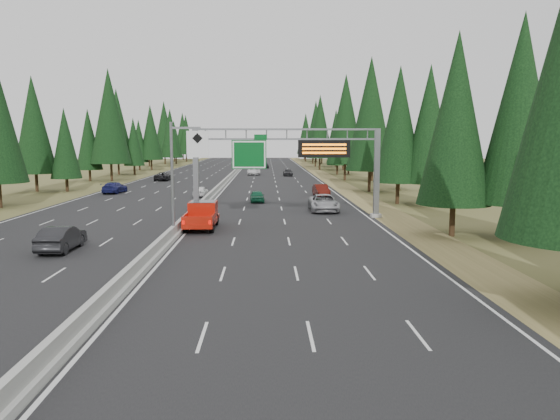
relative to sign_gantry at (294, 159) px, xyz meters
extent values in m
cube|color=black|center=(-8.92, 45.12, -5.23)|extent=(32.00, 260.00, 0.08)
cube|color=olive|center=(8.88, 45.12, -5.24)|extent=(3.60, 260.00, 0.06)
cube|color=brown|center=(-26.72, 45.12, -5.24)|extent=(3.60, 260.00, 0.06)
cube|color=gray|center=(-8.92, 45.12, -5.04)|extent=(0.70, 260.00, 0.30)
cube|color=gray|center=(-8.92, 45.12, -4.64)|extent=(0.30, 260.00, 0.60)
cube|color=slate|center=(-8.57, 0.12, -1.29)|extent=(0.45, 0.45, 7.80)
cube|color=gray|center=(-8.57, 0.12, -5.04)|extent=(0.90, 0.90, 0.30)
cube|color=slate|center=(7.28, 0.12, -1.29)|extent=(0.45, 0.45, 7.80)
cube|color=gray|center=(7.28, 0.12, -5.04)|extent=(0.90, 0.90, 0.30)
cube|color=slate|center=(-0.64, 0.12, 2.53)|extent=(15.85, 0.35, 0.16)
cube|color=slate|center=(-0.64, 0.12, 1.69)|extent=(15.85, 0.35, 0.16)
cube|color=#054C19|center=(-3.92, -0.13, 0.36)|extent=(3.00, 0.10, 2.50)
cube|color=silver|center=(-3.92, -0.19, 0.36)|extent=(2.85, 0.02, 2.35)
cube|color=#054C19|center=(-2.92, -0.13, 1.86)|extent=(1.10, 0.10, 0.45)
cube|color=black|center=(2.58, -0.18, 0.86)|extent=(4.50, 0.40, 1.50)
cube|color=orange|center=(2.58, -0.40, 1.21)|extent=(3.80, 0.02, 0.18)
cube|color=orange|center=(2.58, -0.40, 0.86)|extent=(3.80, 0.02, 0.18)
cube|color=orange|center=(2.58, -0.40, 0.51)|extent=(3.80, 0.02, 0.18)
cylinder|color=slate|center=(-8.92, -9.88, -1.19)|extent=(0.20, 0.20, 8.00)
cube|color=gray|center=(-8.92, -9.88, -5.09)|extent=(0.50, 0.50, 0.20)
cube|color=slate|center=(-7.92, -9.88, 2.41)|extent=(2.00, 0.15, 0.15)
cube|color=silver|center=(-7.12, -10.00, 1.31)|extent=(1.50, 0.06, 1.80)
cylinder|color=black|center=(10.87, -9.31, -4.12)|extent=(0.40, 0.40, 2.30)
cone|color=black|center=(10.87, -9.31, 3.08)|extent=(5.18, 5.18, 12.09)
cylinder|color=black|center=(14.95, -10.26, -4.03)|extent=(0.40, 0.40, 2.48)
cone|color=black|center=(14.95, -10.26, 3.71)|extent=(5.57, 5.57, 13.00)
cylinder|color=black|center=(11.80, 10.96, -4.09)|extent=(0.40, 0.40, 2.36)
cone|color=black|center=(11.80, 10.96, 3.30)|extent=(5.32, 5.32, 12.41)
cylinder|color=black|center=(14.72, 9.87, -4.09)|extent=(0.40, 0.40, 2.36)
cone|color=black|center=(14.72, 9.87, 3.30)|extent=(5.32, 5.32, 12.41)
cylinder|color=black|center=(11.47, 25.47, -3.84)|extent=(0.40, 0.40, 2.86)
cone|color=black|center=(11.47, 25.47, 5.11)|extent=(6.44, 6.44, 15.03)
cylinder|color=black|center=(16.03, 27.80, -4.30)|extent=(0.40, 0.40, 1.94)
cone|color=black|center=(16.03, 27.80, 1.76)|extent=(4.37, 4.37, 10.19)
cylinder|color=black|center=(11.28, 47.08, -3.81)|extent=(0.40, 0.40, 2.92)
cone|color=black|center=(11.28, 47.08, 5.30)|extent=(6.56, 6.56, 15.30)
cylinder|color=black|center=(15.69, 45.37, -4.04)|extent=(0.40, 0.40, 2.47)
cone|color=black|center=(15.69, 45.37, 3.68)|extent=(5.55, 5.55, 12.95)
cylinder|color=black|center=(12.06, 63.52, -4.30)|extent=(0.40, 0.40, 1.93)
cone|color=black|center=(12.06, 63.52, 1.73)|extent=(4.34, 4.34, 10.13)
cylinder|color=black|center=(14.49, 64.26, -4.05)|extent=(0.40, 0.40, 2.44)
cone|color=black|center=(14.49, 64.26, 3.59)|extent=(5.50, 5.50, 12.83)
cylinder|color=black|center=(10.28, 81.81, -3.86)|extent=(0.40, 0.40, 2.82)
cone|color=black|center=(10.28, 81.81, 4.94)|extent=(6.34, 6.34, 14.79)
cylinder|color=black|center=(15.67, 80.37, -3.84)|extent=(0.40, 0.40, 2.85)
cone|color=black|center=(15.67, 80.37, 5.07)|extent=(6.42, 6.42, 14.97)
cylinder|color=black|center=(10.72, 97.80, -3.88)|extent=(0.40, 0.40, 2.78)
cone|color=black|center=(10.72, 97.80, 4.81)|extent=(6.26, 6.26, 14.60)
cylinder|color=black|center=(15.99, 97.21, -4.07)|extent=(0.40, 0.40, 2.41)
cone|color=black|center=(15.99, 97.21, 3.45)|extent=(5.41, 5.41, 12.63)
cylinder|color=black|center=(11.73, 118.03, -4.13)|extent=(0.40, 0.40, 2.27)
cone|color=black|center=(11.73, 118.03, 2.95)|extent=(5.10, 5.10, 11.91)
cylinder|color=black|center=(14.41, 117.49, -3.98)|extent=(0.40, 0.40, 2.57)
cone|color=black|center=(14.41, 117.49, 4.04)|extent=(5.78, 5.78, 13.48)
cylinder|color=black|center=(10.77, 135.48, -3.99)|extent=(0.40, 0.40, 2.57)
cone|color=black|center=(10.77, 135.48, 4.04)|extent=(5.78, 5.78, 13.48)
cylinder|color=black|center=(14.11, 132.86, -4.27)|extent=(0.40, 0.40, 2.01)
cone|color=black|center=(14.11, 132.86, 2.00)|extent=(4.51, 4.51, 10.53)
cylinder|color=black|center=(11.52, 151.75, -4.17)|extent=(0.40, 0.40, 2.21)
cone|color=black|center=(11.52, 151.75, 2.73)|extent=(4.96, 4.96, 11.58)
cylinder|color=black|center=(14.81, 151.72, -4.22)|extent=(0.40, 0.40, 2.09)
cone|color=black|center=(14.81, 151.72, 2.30)|extent=(4.70, 4.70, 10.97)
cylinder|color=black|center=(-29.73, 8.63, -3.98)|extent=(0.40, 0.40, 2.58)
cylinder|color=black|center=(-29.39, 26.66, -4.37)|extent=(0.40, 0.40, 1.80)
cone|color=black|center=(-29.39, 26.66, 1.24)|extent=(4.04, 4.04, 9.43)
cylinder|color=black|center=(-33.44, 26.68, -4.03)|extent=(0.40, 0.40, 2.47)
cone|color=black|center=(-33.44, 26.68, 3.69)|extent=(5.56, 5.56, 12.98)
cylinder|color=black|center=(-28.75, 45.86, -3.76)|extent=(0.40, 0.40, 3.02)
cone|color=black|center=(-28.75, 45.86, 5.67)|extent=(6.79, 6.79, 15.84)
cylinder|color=black|center=(-32.51, 46.18, -4.29)|extent=(0.40, 0.40, 1.96)
cone|color=black|center=(-32.51, 46.18, 1.82)|extent=(4.40, 4.40, 10.27)
cylinder|color=black|center=(-29.28, 64.33, -4.35)|extent=(0.40, 0.40, 1.84)
cone|color=black|center=(-29.28, 64.33, 1.41)|extent=(4.14, 4.14, 9.67)
cylinder|color=black|center=(-32.48, 64.36, -3.88)|extent=(0.40, 0.40, 2.77)
cone|color=black|center=(-32.48, 64.36, 4.77)|extent=(6.23, 6.23, 14.54)
cylinder|color=black|center=(-29.46, 81.94, -4.05)|extent=(0.40, 0.40, 2.44)
cone|color=black|center=(-29.46, 81.94, 3.59)|extent=(5.50, 5.50, 12.83)
cylinder|color=black|center=(-32.05, 80.99, -4.33)|extent=(0.40, 0.40, 1.89)
cone|color=black|center=(-32.05, 80.99, 1.57)|extent=(4.24, 4.24, 9.90)
cylinder|color=black|center=(-28.10, 100.38, -4.04)|extent=(0.40, 0.40, 2.46)
cone|color=black|center=(-28.10, 100.38, 3.66)|extent=(5.54, 5.54, 12.94)
cylinder|color=black|center=(-33.88, 100.39, -4.23)|extent=(0.40, 0.40, 2.07)
cone|color=black|center=(-33.88, 100.39, 2.24)|extent=(4.66, 4.66, 10.88)
cylinder|color=black|center=(-29.55, 117.83, -4.36)|extent=(0.40, 0.40, 1.82)
cone|color=black|center=(-29.55, 117.83, 1.31)|extent=(4.09, 4.09, 9.53)
cylinder|color=black|center=(-32.59, 116.39, -3.79)|extent=(0.40, 0.40, 2.96)
cone|color=black|center=(-32.59, 116.39, 5.48)|extent=(6.67, 6.67, 15.56)
cylinder|color=black|center=(-28.93, 135.08, -4.03)|extent=(0.40, 0.40, 2.47)
cone|color=black|center=(-28.93, 135.08, 3.68)|extent=(5.55, 5.55, 12.96)
cylinder|color=black|center=(-32.95, 135.34, -4.18)|extent=(0.40, 0.40, 2.18)
cone|color=black|center=(-32.95, 135.34, 2.63)|extent=(4.90, 4.90, 11.44)
cylinder|color=black|center=(-28.73, 152.17, -4.34)|extent=(0.40, 0.40, 1.85)
cone|color=black|center=(-28.73, 152.17, 1.45)|extent=(4.17, 4.17, 9.72)
cylinder|color=black|center=(-32.72, 153.04, -3.90)|extent=(0.40, 0.40, 2.75)
cone|color=black|center=(-32.72, 153.04, 4.69)|extent=(6.18, 6.18, 14.42)
imported|color=#A09FA4|center=(3.10, 4.44, -4.38)|extent=(2.72, 5.82, 1.61)
cylinder|color=black|center=(-8.36, -7.80, -4.75)|extent=(0.33, 0.89, 0.89)
cylinder|color=black|center=(-6.47, -7.80, -4.75)|extent=(0.33, 0.89, 0.89)
cylinder|color=black|center=(-8.36, -4.14, -4.75)|extent=(0.33, 0.89, 0.89)
cylinder|color=black|center=(-6.47, -4.14, -4.75)|extent=(0.33, 0.89, 0.89)
cube|color=#B3190B|center=(-7.42, -5.92, -4.58)|extent=(2.22, 6.20, 0.33)
cube|color=#B3190B|center=(-7.42, -4.92, -3.80)|extent=(2.10, 2.44, 1.22)
cube|color=black|center=(-7.42, -4.92, -3.47)|extent=(1.88, 2.10, 0.61)
cube|color=#B3190B|center=(-8.47, -7.58, -4.19)|extent=(0.11, 2.66, 0.66)
cube|color=#B3190B|center=(-6.36, -7.58, -4.19)|extent=(0.11, 2.66, 0.66)
cube|color=#B3190B|center=(-7.42, -8.91, -4.19)|extent=(2.22, 0.11, 0.66)
imported|color=#135436|center=(-3.45, 12.59, -4.55)|extent=(1.70, 3.82, 1.28)
imported|color=#4D110B|center=(4.27, 18.59, -4.46)|extent=(1.89, 4.54, 1.46)
imported|color=black|center=(1.78, 58.04, -4.55)|extent=(1.84, 4.41, 1.27)
imported|color=white|center=(-4.92, 61.85, -4.42)|extent=(2.56, 5.52, 1.53)
imported|color=black|center=(-2.78, 88.45, -4.45)|extent=(2.17, 4.51, 1.49)
imported|color=black|center=(-15.06, -14.21, -4.42)|extent=(1.66, 4.69, 1.54)
imported|color=navy|center=(-22.13, 23.42, -4.47)|extent=(2.50, 5.16, 1.45)
imported|color=white|center=(-10.42, 18.76, -4.55)|extent=(1.76, 3.87, 1.29)
imported|color=black|center=(-20.05, 46.20, -4.47)|extent=(2.56, 5.23, 1.43)
camera|label=1|loc=(-2.44, -47.58, 1.52)|focal=35.00mm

